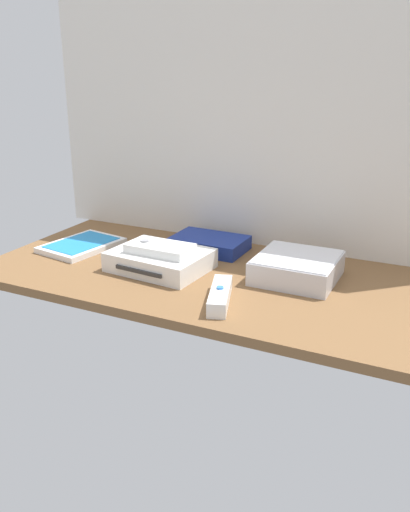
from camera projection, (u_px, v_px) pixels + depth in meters
ground_plane at (205, 277)px, 121.63cm from camera, size 100.00×48.00×2.00cm
back_wall at (249, 116)px, 131.31cm from camera, size 110.00×1.20×64.00cm
game_console at (160, 260)px, 122.74cm from camera, size 22.25×17.80×4.40cm
mini_computer at (297, 268)px, 117.04cm from camera, size 17.05×17.05×5.30cm
game_case at (82, 245)px, 137.19cm from camera, size 16.43×20.91×1.56cm
network_router at (209, 244)px, 135.38cm from camera, size 18.15×12.57×3.40cm
remote_wand at (220, 296)px, 105.75cm from camera, size 8.13×15.18×3.40cm
remote_classic_pad at (160, 248)px, 120.54cm from camera, size 14.52×8.22×2.40cm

